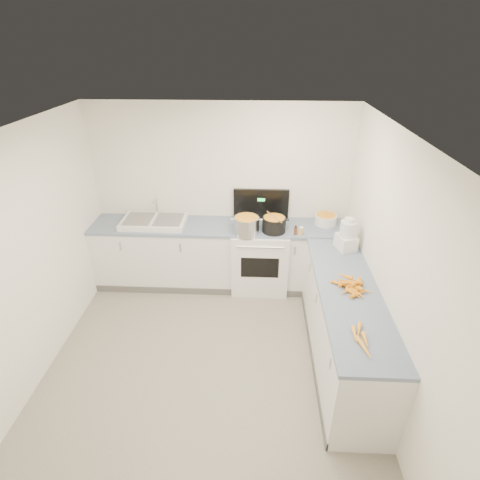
{
  "coord_description": "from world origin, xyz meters",
  "views": [
    {
      "loc": [
        0.49,
        -2.81,
        3.2
      ],
      "look_at": [
        0.3,
        1.1,
        1.05
      ],
      "focal_mm": 28.0,
      "sensor_mm": 36.0,
      "label": 1
    }
  ],
  "objects_px": {
    "sink": "(154,221)",
    "mixing_bowl": "(326,219)",
    "spice_jar": "(301,231)",
    "black_pot": "(274,225)",
    "food_processor": "(347,236)",
    "stove": "(260,256)",
    "extract_bottle": "(295,231)",
    "steel_pot": "(247,226)"
  },
  "relations": [
    {
      "from": "sink",
      "to": "mixing_bowl",
      "type": "height_order",
      "value": "sink"
    },
    {
      "from": "mixing_bowl",
      "to": "spice_jar",
      "type": "bearing_deg",
      "value": -137.59
    },
    {
      "from": "black_pot",
      "to": "food_processor",
      "type": "bearing_deg",
      "value": -25.78
    },
    {
      "from": "stove",
      "to": "black_pot",
      "type": "height_order",
      "value": "stove"
    },
    {
      "from": "sink",
      "to": "extract_bottle",
      "type": "relative_size",
      "value": 8.32
    },
    {
      "from": "mixing_bowl",
      "to": "spice_jar",
      "type": "relative_size",
      "value": 3.12
    },
    {
      "from": "stove",
      "to": "food_processor",
      "type": "bearing_deg",
      "value": -27.78
    },
    {
      "from": "black_pot",
      "to": "food_processor",
      "type": "distance_m",
      "value": 0.94
    },
    {
      "from": "food_processor",
      "to": "mixing_bowl",
      "type": "bearing_deg",
      "value": 101.91
    },
    {
      "from": "steel_pot",
      "to": "extract_bottle",
      "type": "height_order",
      "value": "steel_pot"
    },
    {
      "from": "sink",
      "to": "spice_jar",
      "type": "relative_size",
      "value": 9.07
    },
    {
      "from": "steel_pot",
      "to": "black_pot",
      "type": "bearing_deg",
      "value": 8.42
    },
    {
      "from": "mixing_bowl",
      "to": "extract_bottle",
      "type": "relative_size",
      "value": 2.86
    },
    {
      "from": "sink",
      "to": "black_pot",
      "type": "distance_m",
      "value": 1.63
    },
    {
      "from": "stove",
      "to": "food_processor",
      "type": "xyz_separation_m",
      "value": [
        1.02,
        -0.54,
        0.64
      ]
    },
    {
      "from": "sink",
      "to": "mixing_bowl",
      "type": "distance_m",
      "value": 2.33
    },
    {
      "from": "spice_jar",
      "to": "black_pot",
      "type": "bearing_deg",
      "value": 167.12
    },
    {
      "from": "extract_bottle",
      "to": "food_processor",
      "type": "relative_size",
      "value": 0.26
    },
    {
      "from": "stove",
      "to": "steel_pot",
      "type": "relative_size",
      "value": 4.16
    },
    {
      "from": "mixing_bowl",
      "to": "food_processor",
      "type": "distance_m",
      "value": 0.68
    },
    {
      "from": "mixing_bowl",
      "to": "extract_bottle",
      "type": "distance_m",
      "value": 0.54
    },
    {
      "from": "stove",
      "to": "black_pot",
      "type": "relative_size",
      "value": 4.44
    },
    {
      "from": "steel_pot",
      "to": "mixing_bowl",
      "type": "height_order",
      "value": "steel_pot"
    },
    {
      "from": "sink",
      "to": "food_processor",
      "type": "height_order",
      "value": "food_processor"
    },
    {
      "from": "extract_bottle",
      "to": "food_processor",
      "type": "height_order",
      "value": "food_processor"
    },
    {
      "from": "steel_pot",
      "to": "extract_bottle",
      "type": "xyz_separation_m",
      "value": [
        0.63,
        -0.02,
        -0.05
      ]
    },
    {
      "from": "steel_pot",
      "to": "black_pot",
      "type": "height_order",
      "value": "steel_pot"
    },
    {
      "from": "black_pot",
      "to": "food_processor",
      "type": "xyz_separation_m",
      "value": [
        0.85,
        -0.41,
        0.08
      ]
    },
    {
      "from": "sink",
      "to": "extract_bottle",
      "type": "height_order",
      "value": "sink"
    },
    {
      "from": "sink",
      "to": "stove",
      "type": "bearing_deg",
      "value": -0.62
    },
    {
      "from": "black_pot",
      "to": "spice_jar",
      "type": "distance_m",
      "value": 0.36
    },
    {
      "from": "stove",
      "to": "steel_pot",
      "type": "bearing_deg",
      "value": -135.84
    },
    {
      "from": "steel_pot",
      "to": "stove",
      "type": "bearing_deg",
      "value": 44.16
    },
    {
      "from": "steel_pot",
      "to": "mixing_bowl",
      "type": "bearing_deg",
      "value": 15.92
    },
    {
      "from": "stove",
      "to": "spice_jar",
      "type": "bearing_deg",
      "value": -21.75
    },
    {
      "from": "black_pot",
      "to": "mixing_bowl",
      "type": "xyz_separation_m",
      "value": [
        0.71,
        0.25,
        -0.02
      ]
    },
    {
      "from": "steel_pot",
      "to": "extract_bottle",
      "type": "bearing_deg",
      "value": -2.14
    },
    {
      "from": "stove",
      "to": "black_pot",
      "type": "xyz_separation_m",
      "value": [
        0.17,
        -0.13,
        0.56
      ]
    },
    {
      "from": "stove",
      "to": "mixing_bowl",
      "type": "xyz_separation_m",
      "value": [
        0.88,
        0.12,
        0.53
      ]
    },
    {
      "from": "steel_pot",
      "to": "extract_bottle",
      "type": "distance_m",
      "value": 0.63
    },
    {
      "from": "sink",
      "to": "black_pot",
      "type": "bearing_deg",
      "value": -5.03
    },
    {
      "from": "sink",
      "to": "extract_bottle",
      "type": "xyz_separation_m",
      "value": [
        1.9,
        -0.22,
        0.01
      ]
    }
  ]
}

